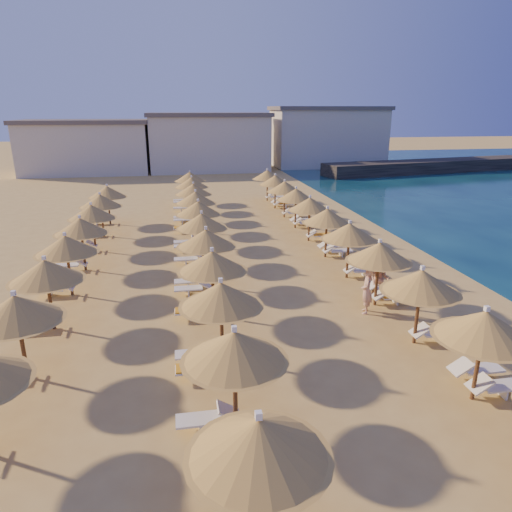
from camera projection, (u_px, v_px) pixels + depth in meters
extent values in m
plane|color=tan|center=(280.00, 319.00, 17.68)|extent=(220.00, 220.00, 0.00)
cube|color=black|center=(432.00, 166.00, 58.65)|extent=(30.24, 9.15, 1.50)
cube|color=beige|center=(87.00, 149.00, 57.02)|extent=(15.00, 8.00, 6.00)
cube|color=#59514C|center=(84.00, 122.00, 56.02)|extent=(15.60, 8.48, 0.50)
cube|color=beige|center=(209.00, 144.00, 59.54)|extent=(15.00, 8.00, 6.80)
cube|color=#59514C|center=(208.00, 115.00, 58.42)|extent=(15.60, 8.48, 0.50)
cube|color=beige|center=(327.00, 138.00, 64.09)|extent=(15.00, 8.00, 7.60)
cube|color=#59514C|center=(329.00, 108.00, 62.84)|extent=(15.60, 8.48, 0.50)
cylinder|color=brown|center=(477.00, 365.00, 12.47)|extent=(0.12, 0.12, 2.16)
cone|color=olive|center=(484.00, 324.00, 12.09)|extent=(2.48, 2.48, 0.78)
cone|color=olive|center=(482.00, 336.00, 12.20)|extent=(2.68, 2.68, 0.12)
cube|color=white|center=(487.00, 309.00, 11.95)|extent=(0.12, 0.12, 0.14)
cylinder|color=brown|center=(417.00, 314.00, 15.54)|extent=(0.12, 0.12, 2.16)
cone|color=olive|center=(421.00, 281.00, 15.16)|extent=(2.48, 2.48, 0.78)
cone|color=olive|center=(420.00, 290.00, 15.27)|extent=(2.68, 2.68, 0.12)
cube|color=white|center=(423.00, 268.00, 15.02)|extent=(0.12, 0.12, 0.14)
cylinder|color=brown|center=(377.00, 280.00, 18.61)|extent=(0.12, 0.12, 2.16)
cone|color=olive|center=(379.00, 252.00, 18.23)|extent=(2.48, 2.48, 0.78)
cone|color=olive|center=(379.00, 260.00, 18.33)|extent=(2.68, 2.68, 0.12)
cube|color=white|center=(380.00, 241.00, 18.09)|extent=(0.12, 0.12, 0.14)
cylinder|color=brown|center=(348.00, 256.00, 21.68)|extent=(0.12, 0.12, 2.16)
cone|color=olive|center=(349.00, 231.00, 21.30)|extent=(2.48, 2.48, 0.78)
cone|color=olive|center=(349.00, 238.00, 21.40)|extent=(2.68, 2.68, 0.12)
cube|color=white|center=(350.00, 222.00, 21.16)|extent=(0.12, 0.12, 0.14)
cylinder|color=brown|center=(326.00, 238.00, 24.75)|extent=(0.12, 0.12, 2.16)
cone|color=olive|center=(327.00, 216.00, 24.37)|extent=(2.48, 2.48, 0.78)
cone|color=olive|center=(327.00, 222.00, 24.47)|extent=(2.68, 2.68, 0.12)
cube|color=white|center=(328.00, 207.00, 24.23)|extent=(0.12, 0.12, 0.14)
cylinder|color=brown|center=(309.00, 224.00, 27.82)|extent=(0.12, 0.12, 2.16)
cone|color=olive|center=(310.00, 204.00, 27.44)|extent=(2.48, 2.48, 0.78)
cone|color=olive|center=(310.00, 209.00, 27.54)|extent=(2.68, 2.68, 0.12)
cube|color=white|center=(310.00, 196.00, 27.30)|extent=(0.12, 0.12, 0.14)
cylinder|color=brown|center=(295.00, 212.00, 30.89)|extent=(0.12, 0.12, 2.16)
cone|color=olive|center=(296.00, 194.00, 30.51)|extent=(2.48, 2.48, 0.78)
cone|color=olive|center=(296.00, 199.00, 30.61)|extent=(2.68, 2.68, 0.12)
cube|color=white|center=(296.00, 188.00, 30.37)|extent=(0.12, 0.12, 0.14)
cylinder|color=brown|center=(284.00, 203.00, 33.95)|extent=(0.12, 0.12, 2.16)
cone|color=olive|center=(285.00, 187.00, 33.58)|extent=(2.48, 2.48, 0.78)
cone|color=olive|center=(285.00, 191.00, 33.68)|extent=(2.68, 2.68, 0.12)
cube|color=white|center=(285.00, 180.00, 33.44)|extent=(0.12, 0.12, 0.14)
cylinder|color=brown|center=(275.00, 195.00, 37.02)|extent=(0.12, 0.12, 2.16)
cone|color=olive|center=(275.00, 180.00, 36.65)|extent=(2.48, 2.48, 0.78)
cone|color=olive|center=(275.00, 184.00, 36.75)|extent=(2.68, 2.68, 0.12)
cube|color=white|center=(275.00, 174.00, 36.51)|extent=(0.12, 0.12, 0.14)
cylinder|color=brown|center=(267.00, 189.00, 40.09)|extent=(0.12, 0.12, 2.16)
cone|color=olive|center=(267.00, 175.00, 39.72)|extent=(2.48, 2.48, 0.78)
cone|color=olive|center=(267.00, 178.00, 39.82)|extent=(2.68, 2.68, 0.12)
cube|color=white|center=(267.00, 169.00, 39.58)|extent=(0.12, 0.12, 0.14)
cylinder|color=brown|center=(258.00, 493.00, 8.30)|extent=(0.12, 0.12, 2.16)
cone|color=olive|center=(258.00, 438.00, 7.93)|extent=(2.48, 2.48, 0.78)
cone|color=olive|center=(258.00, 453.00, 8.03)|extent=(2.68, 2.68, 0.12)
cube|color=white|center=(259.00, 415.00, 7.79)|extent=(0.12, 0.12, 0.14)
cylinder|color=brown|center=(235.00, 389.00, 11.37)|extent=(0.12, 0.12, 2.16)
cone|color=olive|center=(234.00, 346.00, 11.00)|extent=(2.48, 2.48, 0.78)
cone|color=olive|center=(235.00, 358.00, 11.10)|extent=(2.68, 2.68, 0.12)
cube|color=white|center=(234.00, 329.00, 10.86)|extent=(0.12, 0.12, 0.14)
cylinder|color=brown|center=(222.00, 330.00, 14.44)|extent=(0.12, 0.12, 2.16)
cone|color=olive|center=(221.00, 294.00, 14.07)|extent=(2.48, 2.48, 0.78)
cone|color=olive|center=(221.00, 304.00, 14.17)|extent=(2.68, 2.68, 0.12)
cube|color=white|center=(221.00, 280.00, 13.93)|extent=(0.12, 0.12, 0.14)
cylinder|color=brown|center=(213.00, 291.00, 17.51)|extent=(0.12, 0.12, 2.16)
cone|color=olive|center=(212.00, 261.00, 17.14)|extent=(2.48, 2.48, 0.78)
cone|color=olive|center=(212.00, 269.00, 17.24)|extent=(2.68, 2.68, 0.12)
cube|color=white|center=(212.00, 249.00, 16.99)|extent=(0.12, 0.12, 0.14)
cylinder|color=brown|center=(207.00, 264.00, 20.58)|extent=(0.12, 0.12, 2.16)
cone|color=olive|center=(206.00, 238.00, 20.20)|extent=(2.48, 2.48, 0.78)
cone|color=olive|center=(206.00, 245.00, 20.31)|extent=(2.68, 2.68, 0.12)
cube|color=white|center=(206.00, 228.00, 20.06)|extent=(0.12, 0.12, 0.14)
cylinder|color=brown|center=(203.00, 244.00, 23.65)|extent=(0.12, 0.12, 2.16)
cone|color=olive|center=(202.00, 221.00, 23.27)|extent=(2.48, 2.48, 0.78)
cone|color=olive|center=(202.00, 227.00, 23.38)|extent=(2.68, 2.68, 0.12)
cube|color=white|center=(201.00, 212.00, 23.13)|extent=(0.12, 0.12, 0.14)
cylinder|color=brown|center=(199.00, 228.00, 26.72)|extent=(0.12, 0.12, 2.16)
cone|color=olive|center=(198.00, 208.00, 26.34)|extent=(2.48, 2.48, 0.78)
cone|color=olive|center=(198.00, 213.00, 26.44)|extent=(2.68, 2.68, 0.12)
cube|color=white|center=(198.00, 200.00, 26.20)|extent=(0.12, 0.12, 0.14)
cylinder|color=brown|center=(196.00, 216.00, 29.79)|extent=(0.12, 0.12, 2.16)
cone|color=olive|center=(196.00, 198.00, 29.41)|extent=(2.48, 2.48, 0.78)
cone|color=olive|center=(196.00, 203.00, 29.51)|extent=(2.68, 2.68, 0.12)
cube|color=white|center=(195.00, 190.00, 29.27)|extent=(0.12, 0.12, 0.14)
cylinder|color=brown|center=(194.00, 206.00, 32.86)|extent=(0.12, 0.12, 2.16)
cone|color=olive|center=(193.00, 189.00, 32.48)|extent=(2.48, 2.48, 0.78)
cone|color=olive|center=(194.00, 194.00, 32.58)|extent=(2.68, 2.68, 0.12)
cube|color=white|center=(193.00, 183.00, 32.34)|extent=(0.12, 0.12, 0.14)
cylinder|color=brown|center=(192.00, 198.00, 35.93)|extent=(0.12, 0.12, 2.16)
cone|color=olive|center=(191.00, 182.00, 35.55)|extent=(2.48, 2.48, 0.78)
cone|color=olive|center=(192.00, 186.00, 35.65)|extent=(2.68, 2.68, 0.12)
cube|color=white|center=(191.00, 176.00, 35.41)|extent=(0.12, 0.12, 0.14)
cylinder|color=brown|center=(191.00, 191.00, 38.99)|extent=(0.12, 0.12, 2.16)
cone|color=olive|center=(190.00, 176.00, 38.62)|extent=(2.48, 2.48, 0.78)
cone|color=olive|center=(190.00, 180.00, 38.72)|extent=(2.68, 2.68, 0.12)
cube|color=white|center=(190.00, 171.00, 38.48)|extent=(0.12, 0.12, 0.14)
cylinder|color=brown|center=(23.00, 346.00, 13.47)|extent=(0.12, 0.12, 2.16)
cone|color=olive|center=(16.00, 308.00, 13.10)|extent=(2.48, 2.48, 0.78)
cone|color=olive|center=(18.00, 318.00, 13.20)|extent=(2.68, 2.68, 0.12)
cube|color=white|center=(13.00, 293.00, 12.96)|extent=(0.12, 0.12, 0.14)
cylinder|color=brown|center=(50.00, 302.00, 16.54)|extent=(0.12, 0.12, 2.16)
cone|color=olive|center=(46.00, 270.00, 16.17)|extent=(2.48, 2.48, 0.78)
cone|color=olive|center=(47.00, 279.00, 16.27)|extent=(2.68, 2.68, 0.12)
cube|color=white|center=(44.00, 258.00, 16.02)|extent=(0.12, 0.12, 0.14)
cylinder|color=brown|center=(69.00, 272.00, 19.61)|extent=(0.12, 0.12, 2.16)
cone|color=olive|center=(66.00, 244.00, 19.23)|extent=(2.48, 2.48, 0.78)
cone|color=olive|center=(67.00, 252.00, 19.34)|extent=(2.68, 2.68, 0.12)
cube|color=white|center=(64.00, 234.00, 19.09)|extent=(0.12, 0.12, 0.14)
cylinder|color=brown|center=(83.00, 250.00, 22.68)|extent=(0.12, 0.12, 2.16)
cone|color=olive|center=(80.00, 226.00, 22.30)|extent=(2.48, 2.48, 0.78)
cone|color=olive|center=(81.00, 232.00, 22.41)|extent=(2.68, 2.68, 0.12)
cube|color=white|center=(79.00, 217.00, 22.16)|extent=(0.12, 0.12, 0.14)
cylinder|color=brown|center=(94.00, 233.00, 25.75)|extent=(0.12, 0.12, 2.16)
cone|color=olive|center=(92.00, 212.00, 25.37)|extent=(2.48, 2.48, 0.78)
cone|color=olive|center=(92.00, 217.00, 25.47)|extent=(2.68, 2.68, 0.12)
cube|color=white|center=(91.00, 204.00, 25.23)|extent=(0.12, 0.12, 0.14)
cylinder|color=brown|center=(102.00, 220.00, 28.82)|extent=(0.12, 0.12, 2.16)
cone|color=olive|center=(100.00, 201.00, 28.44)|extent=(2.48, 2.48, 0.78)
cone|color=olive|center=(101.00, 206.00, 28.54)|extent=(2.68, 2.68, 0.12)
cube|color=white|center=(99.00, 193.00, 28.30)|extent=(0.12, 0.12, 0.14)
cylinder|color=brown|center=(109.00, 209.00, 31.89)|extent=(0.12, 0.12, 2.16)
cone|color=olive|center=(107.00, 192.00, 31.51)|extent=(2.48, 2.48, 0.78)
cone|color=olive|center=(108.00, 196.00, 31.61)|extent=(2.68, 2.68, 0.12)
cube|color=white|center=(107.00, 185.00, 31.37)|extent=(0.12, 0.12, 0.14)
cube|color=white|center=(502.00, 386.00, 12.85)|extent=(1.22, 0.56, 0.06)
cube|color=white|center=(501.00, 390.00, 12.90)|extent=(0.06, 0.50, 0.32)
cube|color=white|center=(480.00, 384.00, 12.69)|extent=(0.58, 0.56, 0.40)
cube|color=white|center=(482.00, 368.00, 13.70)|extent=(1.22, 0.56, 0.06)
cube|color=white|center=(481.00, 373.00, 13.74)|extent=(0.06, 0.50, 0.32)
cube|color=white|center=(461.00, 367.00, 13.53)|extent=(0.58, 0.56, 0.40)
cube|color=white|center=(200.00, 419.00, 11.46)|extent=(1.22, 0.56, 0.06)
cube|color=white|center=(200.00, 424.00, 11.51)|extent=(0.06, 0.50, 0.32)
cube|color=white|center=(229.00, 411.00, 11.54)|extent=(0.58, 0.56, 0.40)
cube|color=white|center=(439.00, 332.00, 15.92)|extent=(1.22, 0.56, 0.06)
cube|color=white|center=(438.00, 336.00, 15.97)|extent=(0.06, 0.50, 0.32)
cube|color=white|center=(420.00, 330.00, 15.76)|extent=(0.58, 0.56, 0.40)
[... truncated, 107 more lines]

